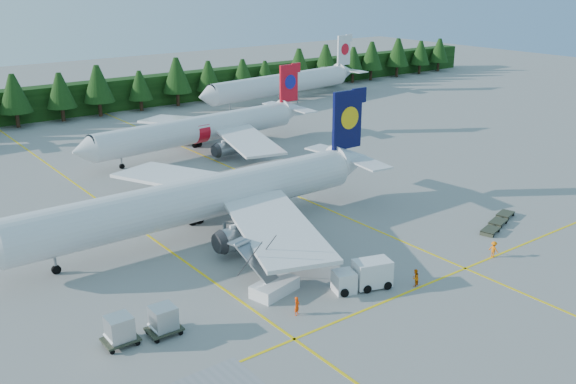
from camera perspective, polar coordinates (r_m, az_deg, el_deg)
ground at (r=61.30m, az=7.56°, el=-6.28°), size 320.00×320.00×0.00m
taxi_stripe_a at (r=69.32m, az=-12.71°, el=-3.52°), size 0.25×120.00×0.01m
taxi_stripe_b at (r=78.91m, az=0.53°, el=-0.24°), size 0.25×120.00×0.01m
taxi_stripe_cross at (r=57.67m, az=11.76°, el=-8.24°), size 80.00×0.25×0.01m
treeline_hedge at (r=129.32m, az=-18.88°, el=7.75°), size 220.00×4.00×6.00m
airliner_navy at (r=65.58m, az=-8.90°, el=-0.92°), size 44.80×36.90×13.03m
airliner_red at (r=97.29m, az=-8.35°, el=5.42°), size 39.89×32.72×11.60m
airliner_far_right at (r=134.30m, az=-1.00°, el=9.54°), size 42.94×9.44×12.52m
airstairs at (r=55.25m, az=-1.46°, el=-8.12°), size 4.61×6.25×3.79m
service_truck at (r=56.04m, az=6.62°, el=-7.38°), size 5.44×3.32×2.47m
dolly_train at (r=73.08m, az=18.18°, el=-2.49°), size 7.89×3.88×0.13m
uld_pair at (r=49.63m, az=-12.87°, el=-11.37°), size 5.77×2.61×1.95m
crew_a at (r=51.88m, az=0.80°, el=-10.09°), size 0.68×0.59×1.57m
crew_b at (r=57.38m, az=11.24°, el=-7.48°), size 0.89×0.78×1.56m
crew_c at (r=64.74m, az=17.82°, el=-4.88°), size 0.48×0.69×1.62m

